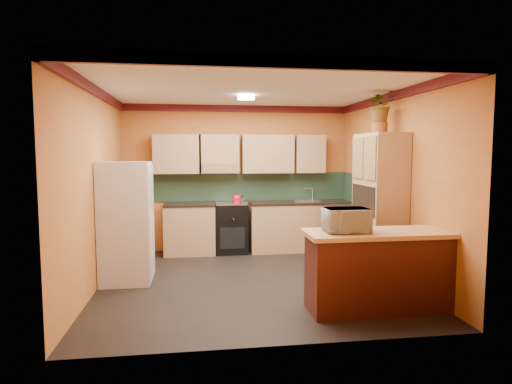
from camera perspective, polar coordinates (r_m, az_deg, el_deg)
room_shell at (r=6.26m, az=-0.77°, el=7.67°), size 4.24×4.24×2.72m
base_cabinets_back at (r=7.95m, az=1.16°, el=-4.77°), size 3.65×0.60×0.88m
countertop_back at (r=7.88m, az=1.17°, el=-1.48°), size 3.65×0.62×0.04m
stove at (r=7.87m, az=-3.35°, el=-4.77°), size 0.58×0.58×0.91m
kettle at (r=7.76m, az=-2.60°, el=-0.85°), size 0.17×0.17×0.18m
sink at (r=8.04m, az=6.63°, el=-1.13°), size 0.48×0.40×0.03m
base_cabinets_right at (r=7.48m, az=12.28°, el=-5.53°), size 0.60×0.80×0.88m
countertop_right at (r=7.41m, az=12.35°, el=-2.03°), size 0.62×0.80×0.04m
fridge at (r=6.28m, az=-16.94°, el=-3.90°), size 0.68×0.66×1.70m
pantry at (r=6.43m, az=16.09°, el=-1.87°), size 0.48×0.90×2.10m
fern_pot at (r=6.44m, az=16.16°, el=8.22°), size 0.22×0.22×0.16m
fern at (r=6.47m, az=16.24°, el=11.05°), size 0.54×0.51×0.48m
breakfast_bar at (r=5.26m, az=16.93°, el=-10.25°), size 1.80×0.55×0.88m
bar_top at (r=5.15m, az=17.07°, el=-5.25°), size 1.90×0.65×0.05m
microwave at (r=4.94m, az=11.93°, el=-3.69°), size 0.50×0.34×0.27m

